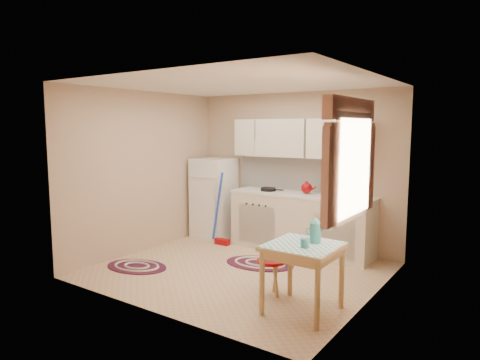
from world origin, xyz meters
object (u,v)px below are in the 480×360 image
base_cabinets (300,224)px  table (302,278)px  fridge (214,198)px  stool (271,277)px

base_cabinets → table: size_ratio=3.12×
fridge → stool: size_ratio=3.33×
base_cabinets → table: (1.02, -1.99, -0.08)m
table → stool: table is taller
table → stool: 0.56m
table → stool: (-0.50, 0.20, -0.15)m
base_cabinets → fridge: bearing=-178.3°
fridge → base_cabinets: size_ratio=0.62×
stool → table: bearing=-21.7°
base_cabinets → table: base_cabinets is taller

